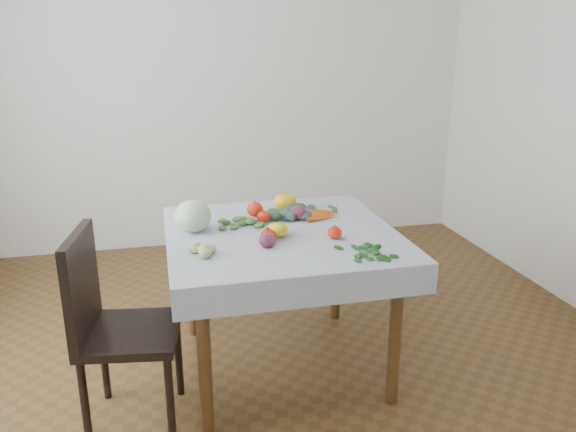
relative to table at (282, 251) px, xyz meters
name	(u,v)px	position (x,y,z in m)	size (l,w,h in m)	color
ground	(282,364)	(0.00, 0.00, -0.65)	(4.00, 4.00, 0.00)	brown
back_wall	(226,81)	(0.00, 2.00, 0.70)	(4.00, 0.04, 2.70)	white
table	(282,251)	(0.00, 0.00, 0.00)	(1.00, 1.00, 0.75)	brown
tablecloth	(281,232)	(0.00, 0.00, 0.10)	(1.12, 1.12, 0.01)	silver
chair	(109,318)	(-0.83, -0.28, -0.13)	(0.47, 0.47, 0.91)	black
cabbage	(193,216)	(-0.42, 0.10, 0.18)	(0.18, 0.18, 0.16)	silver
tomato_a	(264,217)	(-0.06, 0.16, 0.13)	(0.07, 0.07, 0.06)	red
tomato_b	(255,209)	(-0.08, 0.28, 0.14)	(0.09, 0.09, 0.08)	red
tomato_c	(268,236)	(-0.10, -0.14, 0.13)	(0.07, 0.07, 0.06)	red
tomato_d	(335,233)	(0.22, -0.16, 0.13)	(0.07, 0.07, 0.06)	red
heirloom_back	(285,202)	(0.10, 0.36, 0.15)	(0.13, 0.13, 0.09)	yellow
heirloom_front	(278,230)	(-0.04, -0.07, 0.14)	(0.10, 0.10, 0.07)	yellow
onion_a	(298,213)	(0.13, 0.17, 0.14)	(0.09, 0.09, 0.08)	#56182E
onion_b	(267,240)	(-0.11, -0.20, 0.14)	(0.08, 0.08, 0.07)	#56182E
tomatillo_cluster	(204,251)	(-0.40, -0.23, 0.12)	(0.15, 0.10, 0.04)	#B6D97D
carrot_bunch	(322,214)	(0.27, 0.19, 0.12)	(0.18, 0.21, 0.03)	orange
kale_bunch	(288,213)	(0.09, 0.23, 0.12)	(0.32, 0.28, 0.04)	#375A47
basil_bunch	(365,252)	(0.30, -0.38, 0.11)	(0.25, 0.17, 0.01)	#1D591B
dill_bunch	(238,222)	(-0.19, 0.16, 0.11)	(0.20, 0.20, 0.02)	#59893E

